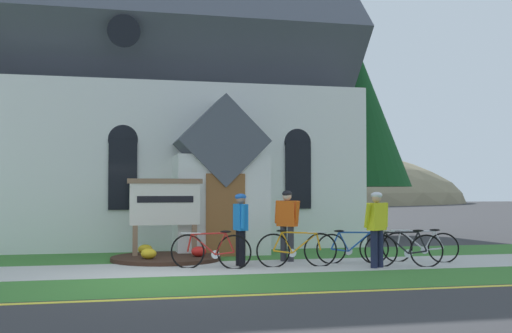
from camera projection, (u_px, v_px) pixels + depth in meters
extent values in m
plane|color=#333335|center=(148.00, 258.00, 15.70)|extent=(140.00, 140.00, 0.00)
cube|color=#B7B5AD|center=(125.00, 270.00, 13.24)|extent=(32.00, 2.39, 0.01)
cube|color=#38722D|center=(128.00, 287.00, 10.96)|extent=(32.00, 2.30, 0.01)
cube|color=#38722D|center=(123.00, 258.00, 15.73)|extent=(24.00, 2.72, 0.01)
cube|color=yellow|center=(130.00, 300.00, 9.70)|extent=(28.00, 0.16, 0.01)
cube|color=white|center=(121.00, 170.00, 21.12)|extent=(14.08, 8.16, 4.71)
cube|color=#4C515B|center=(122.00, 44.00, 21.28)|extent=(14.58, 8.31, 8.31)
cube|color=white|center=(220.00, 204.00, 16.89)|extent=(2.40, 1.60, 2.60)
cube|color=#4C515B|center=(220.00, 143.00, 16.95)|extent=(2.40, 1.80, 2.40)
cube|color=brown|center=(226.00, 215.00, 16.08)|extent=(1.00, 0.06, 2.10)
cube|color=black|center=(123.00, 175.00, 17.11)|extent=(0.76, 0.06, 1.90)
cone|color=black|center=(123.00, 139.00, 17.14)|extent=(0.80, 0.06, 0.80)
cube|color=black|center=(298.00, 176.00, 18.20)|extent=(0.76, 0.06, 1.90)
cone|color=black|center=(298.00, 142.00, 18.24)|extent=(0.80, 0.06, 0.80)
cylinder|color=black|center=(124.00, 31.00, 17.26)|extent=(0.90, 0.06, 0.90)
cube|color=#7F6047|center=(135.00, 243.00, 15.27)|extent=(0.12, 0.12, 0.83)
cube|color=#7F6047|center=(194.00, 241.00, 15.64)|extent=(0.12, 0.12, 0.83)
cube|color=silver|center=(165.00, 204.00, 15.49)|extent=(1.72, 0.14, 1.01)
cube|color=#7F6047|center=(165.00, 181.00, 15.51)|extent=(1.84, 0.19, 0.12)
cube|color=black|center=(165.00, 199.00, 15.45)|extent=(1.37, 0.06, 0.16)
cylinder|color=#382319|center=(166.00, 258.00, 15.13)|extent=(2.61, 2.61, 0.10)
ellipsoid|color=red|center=(199.00, 251.00, 15.09)|extent=(0.36, 0.36, 0.24)
ellipsoid|color=gold|center=(145.00, 249.00, 15.64)|extent=(0.36, 0.36, 0.24)
ellipsoid|color=gold|center=(149.00, 254.00, 14.57)|extent=(0.36, 0.36, 0.24)
torus|color=black|center=(331.00, 249.00, 14.49)|extent=(0.70, 0.13, 0.70)
torus|color=black|center=(374.00, 249.00, 14.59)|extent=(0.70, 0.13, 0.70)
cylinder|color=#194CA5|center=(360.00, 242.00, 14.56)|extent=(0.54, 0.11, 0.45)
cylinder|color=#194CA5|center=(355.00, 232.00, 14.56)|extent=(0.74, 0.13, 0.04)
cylinder|color=#194CA5|center=(344.00, 242.00, 14.53)|extent=(0.26, 0.07, 0.45)
cylinder|color=#194CA5|center=(340.00, 250.00, 14.51)|extent=(0.41, 0.09, 0.09)
cylinder|color=#194CA5|center=(335.00, 241.00, 14.51)|extent=(0.22, 0.06, 0.40)
cylinder|color=#194CA5|center=(372.00, 241.00, 14.59)|extent=(0.12, 0.05, 0.38)
ellipsoid|color=black|center=(339.00, 231.00, 14.52)|extent=(0.25, 0.11, 0.05)
cylinder|color=silver|center=(371.00, 232.00, 14.60)|extent=(0.44, 0.08, 0.03)
cylinder|color=silver|center=(349.00, 251.00, 14.53)|extent=(0.18, 0.04, 0.18)
torus|color=black|center=(273.00, 251.00, 13.79)|extent=(0.76, 0.09, 0.76)
torus|color=black|center=(320.00, 250.00, 13.96)|extent=(0.76, 0.09, 0.76)
cylinder|color=orange|center=(305.00, 243.00, 13.91)|extent=(0.57, 0.08, 0.45)
cylinder|color=orange|center=(299.00, 233.00, 13.90)|extent=(0.78, 0.09, 0.07)
cylinder|color=orange|center=(287.00, 243.00, 13.85)|extent=(0.27, 0.05, 0.47)
cylinder|color=orange|center=(283.00, 252.00, 13.82)|extent=(0.43, 0.07, 0.09)
cylinder|color=orange|center=(278.00, 241.00, 13.82)|extent=(0.22, 0.05, 0.42)
cylinder|color=orange|center=(319.00, 242.00, 13.96)|extent=(0.12, 0.04, 0.38)
ellipsoid|color=black|center=(282.00, 231.00, 13.84)|extent=(0.24, 0.10, 0.05)
cylinder|color=silver|center=(317.00, 232.00, 13.96)|extent=(0.44, 0.06, 0.03)
cylinder|color=silver|center=(292.00, 253.00, 13.86)|extent=(0.18, 0.03, 0.18)
torus|color=black|center=(427.00, 251.00, 13.84)|extent=(0.71, 0.24, 0.73)
torus|color=black|center=(381.00, 251.00, 13.91)|extent=(0.71, 0.24, 0.73)
cylinder|color=black|center=(396.00, 243.00, 13.89)|extent=(0.52, 0.19, 0.48)
cylinder|color=black|center=(401.00, 232.00, 13.89)|extent=(0.71, 0.24, 0.05)
cylinder|color=black|center=(413.00, 243.00, 13.87)|extent=(0.25, 0.11, 0.48)
cylinder|color=black|center=(417.00, 252.00, 13.85)|extent=(0.39, 0.15, 0.09)
cylinder|color=black|center=(422.00, 242.00, 13.86)|extent=(0.21, 0.09, 0.43)
cylinder|color=black|center=(383.00, 242.00, 13.91)|extent=(0.12, 0.07, 0.41)
ellipsoid|color=black|center=(418.00, 231.00, 13.87)|extent=(0.25, 0.14, 0.05)
cylinder|color=silver|center=(385.00, 231.00, 13.92)|extent=(0.43, 0.15, 0.03)
cylinder|color=silver|center=(408.00, 253.00, 13.87)|extent=(0.18, 0.07, 0.18)
torus|color=black|center=(234.00, 252.00, 13.50)|extent=(0.71, 0.30, 0.75)
torus|color=black|center=(188.00, 252.00, 13.63)|extent=(0.71, 0.30, 0.75)
cylinder|color=#A51E19|center=(203.00, 244.00, 13.59)|extent=(0.53, 0.23, 0.46)
cylinder|color=#A51E19|center=(208.00, 234.00, 13.59)|extent=(0.72, 0.30, 0.07)
cylinder|color=#A51E19|center=(221.00, 244.00, 13.54)|extent=(0.25, 0.12, 0.48)
cylinder|color=#A51E19|center=(225.00, 253.00, 13.52)|extent=(0.40, 0.18, 0.09)
cylinder|color=#A51E19|center=(230.00, 243.00, 13.52)|extent=(0.21, 0.11, 0.42)
cylinder|color=#A51E19|center=(189.00, 243.00, 13.64)|extent=(0.12, 0.07, 0.38)
ellipsoid|color=black|center=(226.00, 232.00, 13.54)|extent=(0.25, 0.16, 0.05)
cylinder|color=silver|center=(191.00, 233.00, 13.64)|extent=(0.42, 0.18, 0.03)
cylinder|color=silver|center=(215.00, 255.00, 13.55)|extent=(0.18, 0.08, 0.18)
torus|color=black|center=(443.00, 248.00, 14.70)|extent=(0.67, 0.31, 0.71)
torus|color=black|center=(397.00, 247.00, 14.88)|extent=(0.67, 0.31, 0.71)
cylinder|color=#B7B7BC|center=(413.00, 240.00, 14.82)|extent=(0.54, 0.25, 0.46)
cylinder|color=#B7B7BC|center=(418.00, 231.00, 14.81)|extent=(0.73, 0.33, 0.04)
cylinder|color=#B7B7BC|center=(430.00, 241.00, 14.76)|extent=(0.26, 0.13, 0.45)
cylinder|color=#B7B7BC|center=(434.00, 249.00, 14.73)|extent=(0.40, 0.20, 0.09)
cylinder|color=#B7B7BC|center=(439.00, 240.00, 14.72)|extent=(0.22, 0.12, 0.40)
cylinder|color=#B7B7BC|center=(399.00, 239.00, 14.88)|extent=(0.12, 0.08, 0.39)
ellipsoid|color=black|center=(435.00, 230.00, 14.75)|extent=(0.25, 0.17, 0.05)
cylinder|color=silver|center=(401.00, 230.00, 14.88)|extent=(0.42, 0.20, 0.03)
cylinder|color=silver|center=(425.00, 250.00, 14.77)|extent=(0.17, 0.09, 0.18)
cylinder|color=black|center=(239.00, 248.00, 14.07)|extent=(0.15, 0.15, 0.79)
cylinder|color=black|center=(242.00, 249.00, 13.89)|extent=(0.15, 0.15, 0.79)
cube|color=blue|center=(241.00, 217.00, 14.00)|extent=(0.26, 0.47, 0.58)
sphere|color=#936B51|center=(241.00, 199.00, 14.02)|extent=(0.20, 0.20, 0.20)
ellipsoid|color=#1E59B2|center=(241.00, 197.00, 14.02)|extent=(0.28, 0.25, 0.14)
cylinder|color=blue|center=(238.00, 215.00, 14.27)|extent=(0.09, 0.13, 0.53)
cylinder|color=blue|center=(243.00, 216.00, 13.73)|extent=(0.09, 0.13, 0.53)
cylinder|color=#2D2D33|center=(284.00, 244.00, 14.94)|extent=(0.15, 0.15, 0.83)
cylinder|color=#2D2D33|center=(291.00, 244.00, 14.85)|extent=(0.15, 0.15, 0.83)
cube|color=#E55914|center=(287.00, 213.00, 14.93)|extent=(0.48, 0.46, 0.60)
sphere|color=beige|center=(287.00, 196.00, 14.94)|extent=(0.21, 0.21, 0.21)
ellipsoid|color=black|center=(287.00, 194.00, 14.94)|extent=(0.35, 0.35, 0.15)
cylinder|color=#E55914|center=(277.00, 212.00, 15.10)|extent=(0.09, 0.19, 0.55)
cylinder|color=#E55914|center=(297.00, 212.00, 14.76)|extent=(0.09, 0.23, 0.55)
cylinder|color=#191E38|center=(380.00, 249.00, 13.75)|extent=(0.15, 0.15, 0.81)
cylinder|color=#191E38|center=(374.00, 249.00, 13.61)|extent=(0.15, 0.15, 0.81)
cube|color=yellow|center=(377.00, 217.00, 13.71)|extent=(0.50, 0.40, 0.59)
sphere|color=tan|center=(377.00, 198.00, 13.72)|extent=(0.21, 0.21, 0.21)
ellipsoid|color=silver|center=(377.00, 195.00, 13.72)|extent=(0.32, 0.34, 0.15)
cylinder|color=yellow|center=(386.00, 215.00, 13.87)|extent=(0.09, 0.13, 0.54)
cylinder|color=yellow|center=(367.00, 215.00, 13.55)|extent=(0.09, 0.24, 0.54)
cylinder|color=#3D2D1E|center=(358.00, 211.00, 23.67)|extent=(0.29, 0.29, 1.81)
cone|color=#14471E|center=(358.00, 117.00, 23.81)|extent=(3.94, 3.94, 5.26)
ellipsoid|color=#847A5B|center=(56.00, 204.00, 78.56)|extent=(108.02, 53.56, 20.22)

